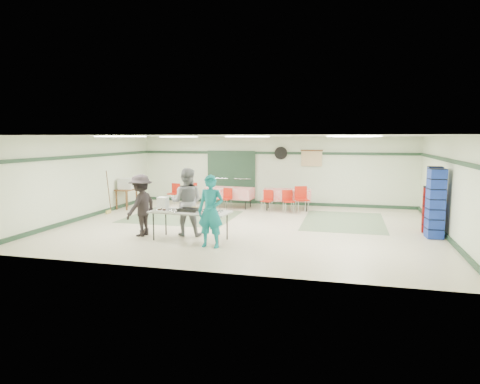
% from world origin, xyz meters
% --- Properties ---
extents(floor, '(11.00, 11.00, 0.00)m').
position_xyz_m(floor, '(0.00, 0.00, 0.00)').
color(floor, beige).
rests_on(floor, ground).
extents(ceiling, '(11.00, 11.00, 0.00)m').
position_xyz_m(ceiling, '(0.00, 0.00, 2.70)').
color(ceiling, white).
rests_on(ceiling, wall_back).
extents(wall_back, '(11.00, 0.00, 11.00)m').
position_xyz_m(wall_back, '(0.00, 4.50, 1.35)').
color(wall_back, beige).
rests_on(wall_back, floor).
extents(wall_front, '(11.00, 0.00, 11.00)m').
position_xyz_m(wall_front, '(0.00, -4.50, 1.35)').
color(wall_front, beige).
rests_on(wall_front, floor).
extents(wall_left, '(0.00, 9.00, 9.00)m').
position_xyz_m(wall_left, '(-5.50, 0.00, 1.35)').
color(wall_left, beige).
rests_on(wall_left, floor).
extents(wall_right, '(0.00, 9.00, 9.00)m').
position_xyz_m(wall_right, '(5.50, 0.00, 1.35)').
color(wall_right, beige).
rests_on(wall_right, floor).
extents(trim_back, '(11.00, 0.06, 0.10)m').
position_xyz_m(trim_back, '(0.00, 4.47, 2.05)').
color(trim_back, '#203B28').
rests_on(trim_back, wall_back).
extents(baseboard_back, '(11.00, 0.06, 0.12)m').
position_xyz_m(baseboard_back, '(0.00, 4.47, 0.06)').
color(baseboard_back, '#203B28').
rests_on(baseboard_back, floor).
extents(trim_left, '(0.06, 9.00, 0.10)m').
position_xyz_m(trim_left, '(-5.47, 0.00, 2.05)').
color(trim_left, '#203B28').
rests_on(trim_left, wall_back).
extents(baseboard_left, '(0.06, 9.00, 0.12)m').
position_xyz_m(baseboard_left, '(-5.47, 0.00, 0.06)').
color(baseboard_left, '#203B28').
rests_on(baseboard_left, floor).
extents(trim_right, '(0.06, 9.00, 0.10)m').
position_xyz_m(trim_right, '(5.47, 0.00, 2.05)').
color(trim_right, '#203B28').
rests_on(trim_right, wall_back).
extents(baseboard_right, '(0.06, 9.00, 0.12)m').
position_xyz_m(baseboard_right, '(5.47, 0.00, 0.06)').
color(baseboard_right, '#203B28').
rests_on(baseboard_right, floor).
extents(green_patch_a, '(3.50, 3.00, 0.01)m').
position_xyz_m(green_patch_a, '(-2.50, 1.00, 0.00)').
color(green_patch_a, '#66805D').
rests_on(green_patch_a, floor).
extents(green_patch_b, '(2.50, 3.50, 0.01)m').
position_xyz_m(green_patch_b, '(2.80, 1.50, 0.00)').
color(green_patch_b, '#66805D').
rests_on(green_patch_b, floor).
extents(double_door_left, '(0.90, 0.06, 2.10)m').
position_xyz_m(double_door_left, '(-2.20, 4.44, 1.05)').
color(double_door_left, gray).
rests_on(double_door_left, floor).
extents(double_door_right, '(0.90, 0.06, 2.10)m').
position_xyz_m(double_door_right, '(-1.25, 4.44, 1.05)').
color(double_door_right, gray).
rests_on(double_door_right, floor).
extents(door_frame, '(2.00, 0.03, 2.15)m').
position_xyz_m(door_frame, '(-1.73, 4.42, 1.05)').
color(door_frame, '#203B28').
rests_on(door_frame, floor).
extents(wall_fan, '(0.50, 0.10, 0.50)m').
position_xyz_m(wall_fan, '(0.30, 4.44, 2.05)').
color(wall_fan, black).
rests_on(wall_fan, wall_back).
extents(scroll_banner, '(0.80, 0.02, 0.60)m').
position_xyz_m(scroll_banner, '(1.50, 4.44, 1.85)').
color(scroll_banner, '#DCB789').
rests_on(scroll_banner, wall_back).
extents(serving_table, '(2.12, 0.98, 0.76)m').
position_xyz_m(serving_table, '(-1.04, -2.06, 0.72)').
color(serving_table, '#A0A19C').
rests_on(serving_table, floor).
extents(sheet_tray_right, '(0.62, 0.49, 0.02)m').
position_xyz_m(sheet_tray_right, '(-0.49, -2.12, 0.77)').
color(sheet_tray_right, silver).
rests_on(sheet_tray_right, serving_table).
extents(sheet_tray_mid, '(0.64, 0.50, 0.02)m').
position_xyz_m(sheet_tray_mid, '(-1.14, -1.88, 0.77)').
color(sheet_tray_mid, silver).
rests_on(sheet_tray_mid, serving_table).
extents(sheet_tray_left, '(0.66, 0.52, 0.02)m').
position_xyz_m(sheet_tray_left, '(-1.60, -2.23, 0.77)').
color(sheet_tray_left, silver).
rests_on(sheet_tray_left, serving_table).
extents(baking_pan, '(0.55, 0.37, 0.08)m').
position_xyz_m(baking_pan, '(-1.05, -2.10, 0.80)').
color(baking_pan, black).
rests_on(baking_pan, serving_table).
extents(foam_box_stack, '(0.26, 0.25, 0.34)m').
position_xyz_m(foam_box_stack, '(-1.79, -2.06, 0.93)').
color(foam_box_stack, white).
rests_on(foam_box_stack, serving_table).
extents(volunteer_teal, '(0.66, 0.45, 1.77)m').
position_xyz_m(volunteer_teal, '(-0.29, -2.62, 0.88)').
color(volunteer_teal, '#137D88').
rests_on(volunteer_teal, floor).
extents(volunteer_grey, '(0.97, 0.80, 1.84)m').
position_xyz_m(volunteer_grey, '(-1.32, -1.57, 0.92)').
color(volunteer_grey, gray).
rests_on(volunteer_grey, floor).
extents(volunteer_dark, '(0.79, 1.17, 1.67)m').
position_xyz_m(volunteer_dark, '(-2.50, -1.92, 0.84)').
color(volunteer_dark, black).
rests_on(volunteer_dark, floor).
extents(dining_table_a, '(1.79, 0.93, 0.77)m').
position_xyz_m(dining_table_a, '(0.74, 3.26, 0.57)').
color(dining_table_a, red).
rests_on(dining_table_a, floor).
extents(dining_table_b, '(1.83, 0.95, 0.77)m').
position_xyz_m(dining_table_b, '(-1.46, 3.26, 0.57)').
color(dining_table_b, red).
rests_on(dining_table_b, floor).
extents(chair_a, '(0.49, 0.49, 0.80)m').
position_xyz_m(chair_a, '(0.84, 2.68, 0.49)').
color(chair_a, red).
rests_on(chair_a, floor).
extents(chair_b, '(0.41, 0.41, 0.78)m').
position_xyz_m(chair_b, '(0.11, 2.69, 0.48)').
color(chair_b, red).
rests_on(chair_b, floor).
extents(chair_c, '(0.57, 0.57, 0.94)m').
position_xyz_m(chair_c, '(1.32, 2.70, 0.58)').
color(chair_c, red).
rests_on(chair_c, floor).
extents(chair_d, '(0.46, 0.46, 0.80)m').
position_xyz_m(chair_d, '(-1.43, 2.69, 0.49)').
color(chair_d, red).
rests_on(chair_d, floor).
extents(chair_loose_a, '(0.48, 0.48, 0.85)m').
position_xyz_m(chair_loose_a, '(-3.18, 3.74, 0.52)').
color(chair_loose_a, red).
rests_on(chair_loose_a, floor).
extents(chair_loose_b, '(0.46, 0.46, 0.83)m').
position_xyz_m(chair_loose_b, '(-3.84, 3.54, 0.51)').
color(chair_loose_b, red).
rests_on(chair_loose_b, floor).
extents(crate_stack_blue_a, '(0.44, 0.44, 1.85)m').
position_xyz_m(crate_stack_blue_a, '(5.15, -0.28, 0.93)').
color(crate_stack_blue_a, navy).
rests_on(crate_stack_blue_a, floor).
extents(crate_stack_red, '(0.44, 0.44, 1.29)m').
position_xyz_m(crate_stack_red, '(5.15, 0.47, 0.64)').
color(crate_stack_red, maroon).
rests_on(crate_stack_red, floor).
extents(crate_stack_blue_b, '(0.36, 0.36, 1.89)m').
position_xyz_m(crate_stack_blue_b, '(5.15, 0.01, 0.94)').
color(crate_stack_blue_b, navy).
rests_on(crate_stack_blue_b, floor).
extents(printer_table, '(0.60, 0.87, 0.74)m').
position_xyz_m(printer_table, '(-5.15, 2.05, 0.63)').
color(printer_table, brown).
rests_on(printer_table, floor).
extents(office_printer, '(0.57, 0.52, 0.40)m').
position_xyz_m(office_printer, '(-5.15, 2.03, 0.94)').
color(office_printer, beige).
rests_on(office_printer, printer_table).
extents(broom, '(0.09, 0.24, 1.49)m').
position_xyz_m(broom, '(-5.23, 0.95, 0.78)').
color(broom, brown).
rests_on(broom, floor).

